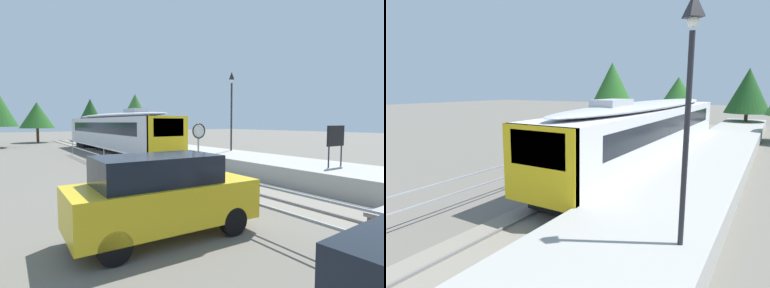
# 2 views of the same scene
# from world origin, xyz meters

# --- Properties ---
(ground_plane) EXTENTS (160.00, 160.00, 0.00)m
(ground_plane) POSITION_xyz_m (-3.00, 22.00, 0.00)
(ground_plane) COLOR #6B665B
(track_rails) EXTENTS (3.20, 60.00, 0.14)m
(track_rails) POSITION_xyz_m (0.00, 22.00, 0.03)
(track_rails) COLOR gray
(track_rails) RESTS_ON ground
(commuter_train) EXTENTS (2.82, 20.87, 3.74)m
(commuter_train) POSITION_xyz_m (0.00, 28.83, 2.15)
(commuter_train) COLOR silver
(commuter_train) RESTS_ON track_rails
(station_platform) EXTENTS (3.90, 60.00, 0.90)m
(station_platform) POSITION_xyz_m (3.25, 22.00, 0.45)
(station_platform) COLOR #A8A59E
(station_platform) RESTS_ON ground
(platform_lamp_mid_platform) EXTENTS (0.34, 0.34, 5.35)m
(platform_lamp_mid_platform) POSITION_xyz_m (4.56, 17.90, 4.62)
(platform_lamp_mid_platform) COLOR #232328
(platform_lamp_mid_platform) RESTS_ON station_platform
(platform_notice_board) EXTENTS (1.20, 0.08, 1.80)m
(platform_notice_board) POSITION_xyz_m (3.38, 9.66, 2.19)
(platform_notice_board) COLOR #232328
(platform_notice_board) RESTS_ON station_platform
(speed_limit_sign) EXTENTS (0.61, 0.10, 2.81)m
(speed_limit_sign) POSITION_xyz_m (-2.32, 11.93, 2.12)
(speed_limit_sign) COLOR #9EA0A5
(speed_limit_sign) RESTS_ON ground
(carpark_fence) EXTENTS (0.06, 36.06, 1.25)m
(carpark_fence) POSITION_xyz_m (-3.30, 12.00, 0.91)
(carpark_fence) COLOR #9EA0A5
(carpark_fence) RESTS_ON ground
(parked_suv_yellow) EXTENTS (4.65, 2.04, 2.04)m
(parked_suv_yellow) POSITION_xyz_m (-5.65, 8.71, 1.06)
(parked_suv_yellow) COLOR gold
(parked_suv_yellow) RESTS_ON ground
(tree_behind_carpark) EXTENTS (4.71, 4.71, 6.80)m
(tree_behind_carpark) POSITION_xyz_m (7.56, 41.68, 4.50)
(tree_behind_carpark) COLOR brown
(tree_behind_carpark) RESTS_ON ground
(tree_distant_left) EXTENTS (4.59, 4.59, 5.68)m
(tree_distant_left) POSITION_xyz_m (-3.90, 49.41, 3.84)
(tree_distant_left) COLOR brown
(tree_distant_left) RESTS_ON ground
(tree_distant_centre) EXTENTS (4.49, 4.49, 6.44)m
(tree_distant_centre) POSITION_xyz_m (3.37, 49.12, 4.10)
(tree_distant_centre) COLOR brown
(tree_distant_centre) RESTS_ON ground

